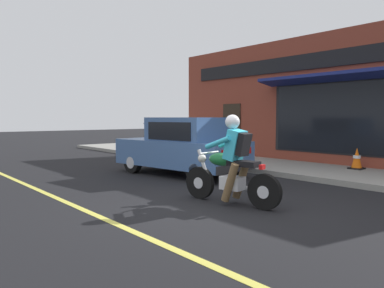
{
  "coord_description": "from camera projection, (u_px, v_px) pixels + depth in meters",
  "views": [
    {
      "loc": [
        -4.45,
        -4.68,
        1.57
      ],
      "look_at": [
        1.2,
        1.95,
        0.95
      ],
      "focal_mm": 35.0,
      "sensor_mm": 36.0,
      "label": 1
    }
  ],
  "objects": [
    {
      "name": "ground_plane",
      "position": [
        212.0,
        207.0,
        6.54
      ],
      "size": [
        80.0,
        80.0,
        0.0
      ],
      "primitive_type": "plane",
      "color": "black"
    },
    {
      "name": "sidewalk_curb",
      "position": [
        259.0,
        164.0,
        11.99
      ],
      "size": [
        2.6,
        22.0,
        0.14
      ],
      "primitive_type": "cube",
      "color": "gray",
      "rests_on": "ground"
    },
    {
      "name": "lane_stripe",
      "position": [
        48.0,
        194.0,
        7.65
      ],
      "size": [
        0.12,
        19.8,
        0.01
      ],
      "primitive_type": "cube",
      "color": "#D1C64C",
      "rests_on": "ground"
    },
    {
      "name": "storefront_building",
      "position": [
        310.0,
        101.0,
        12.19
      ],
      "size": [
        1.25,
        11.69,
        4.2
      ],
      "color": "brown",
      "rests_on": "ground"
    },
    {
      "name": "motorcycle_with_rider",
      "position": [
        231.0,
        167.0,
        6.74
      ],
      "size": [
        0.68,
        2.01,
        1.62
      ],
      "color": "black",
      "rests_on": "ground"
    },
    {
      "name": "car_hatchback",
      "position": [
        183.0,
        147.0,
        10.24
      ],
      "size": [
        2.13,
        3.96,
        1.57
      ],
      "color": "black",
      "rests_on": "ground"
    },
    {
      "name": "traffic_cone",
      "position": [
        357.0,
        159.0,
        10.36
      ],
      "size": [
        0.36,
        0.36,
        0.6
      ],
      "color": "black",
      "rests_on": "sidewalk_curb"
    }
  ]
}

